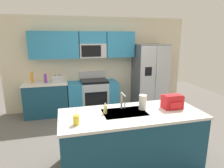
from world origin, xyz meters
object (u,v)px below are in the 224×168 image
object	(u,v)px
drink_cup_yellow	(76,120)
soap_dispenser	(105,109)
bottle_purple	(45,78)
paper_towel_roll	(143,102)
backpack	(172,101)
range_oven	(93,96)
bottle_orange	(32,78)
sink_faucet	(122,99)
toaster	(58,79)
pepper_mill	(45,78)
refrigerator	(150,76)

from	to	relation	value
drink_cup_yellow	soap_dispenser	world-z (taller)	drink_cup_yellow
bottle_purple	paper_towel_roll	xyz separation A→B (m)	(1.68, -2.40, 0.01)
backpack	soap_dispenser	bearing A→B (deg)	177.61
range_oven	bottle_orange	bearing A→B (deg)	178.71
sink_faucet	paper_towel_roll	size ratio (longest dim) A/B	1.17
toaster	pepper_mill	distance (m)	0.32
range_oven	backpack	size ratio (longest dim) A/B	4.25
bottle_purple	sink_faucet	distance (m)	2.68
toaster	paper_towel_roll	size ratio (longest dim) A/B	1.17
paper_towel_roll	refrigerator	bearing A→B (deg)	62.33
refrigerator	toaster	world-z (taller)	refrigerator
range_oven	sink_faucet	distance (m)	2.42
sink_faucet	backpack	bearing A→B (deg)	-11.55
refrigerator	range_oven	bearing A→B (deg)	177.55
toaster	range_oven	bearing A→B (deg)	3.23
toaster	paper_towel_roll	xyz separation A→B (m)	(1.37, -2.37, 0.03)
sink_faucet	drink_cup_yellow	bearing A→B (deg)	-152.69
range_oven	soap_dispenser	world-z (taller)	range_oven
toaster	backpack	world-z (taller)	backpack
pepper_mill	bottle_purple	bearing A→B (deg)	-62.73
bottle_orange	sink_faucet	xyz separation A→B (m)	(1.69, -2.37, 0.03)
range_oven	pepper_mill	world-z (taller)	pepper_mill
bottle_purple	toaster	bearing A→B (deg)	-4.47
soap_dispenser	paper_towel_roll	bearing A→B (deg)	2.75
backpack	bottle_orange	bearing A→B (deg)	134.58
drink_cup_yellow	backpack	bearing A→B (deg)	8.34
toaster	soap_dispenser	xyz separation A→B (m)	(0.74, -2.40, -0.02)
pepper_mill	bottle_purple	size ratio (longest dim) A/B	0.93
bottle_orange	bottle_purple	distance (m)	0.34
bottle_orange	soap_dispenser	xyz separation A→B (m)	(1.38, -2.49, -0.07)
sink_faucet	backpack	xyz separation A→B (m)	(0.81, -0.17, -0.05)
pepper_mill	drink_cup_yellow	world-z (taller)	drink_cup_yellow
refrigerator	bottle_orange	distance (m)	3.25
refrigerator	paper_towel_roll	size ratio (longest dim) A/B	7.71
sink_faucet	bottle_orange	bearing A→B (deg)	125.44
pepper_mill	bottle_orange	world-z (taller)	bottle_orange
toaster	soap_dispenser	size ratio (longest dim) A/B	1.65
soap_dispenser	paper_towel_roll	size ratio (longest dim) A/B	0.71
bottle_purple	range_oven	bearing A→B (deg)	1.35
range_oven	refrigerator	size ratio (longest dim) A/B	0.74
pepper_mill	backpack	xyz separation A→B (m)	(2.18, -2.50, 0.01)
pepper_mill	bottle_orange	xyz separation A→B (m)	(-0.32, 0.04, 0.03)
bottle_orange	backpack	world-z (taller)	bottle_orange
bottle_purple	backpack	xyz separation A→B (m)	(2.17, -2.47, 0.00)
bottle_orange	bottle_purple	world-z (taller)	bottle_orange
drink_cup_yellow	backpack	world-z (taller)	drink_cup_yellow
sink_faucet	drink_cup_yellow	size ratio (longest dim) A/B	1.13
refrigerator	bottle_orange	world-z (taller)	refrigerator
bottle_purple	drink_cup_yellow	bearing A→B (deg)	-77.86
paper_towel_roll	sink_faucet	bearing A→B (deg)	164.48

